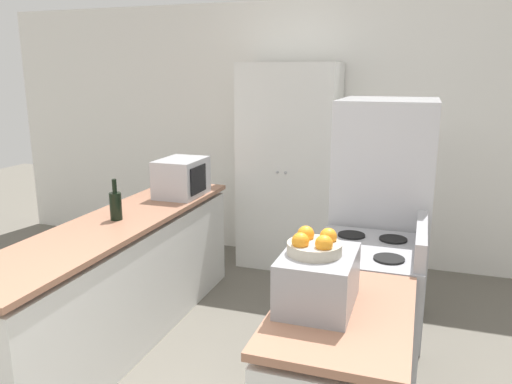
{
  "coord_description": "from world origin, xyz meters",
  "views": [
    {
      "loc": [
        1.14,
        -1.45,
        1.9
      ],
      "look_at": [
        0.0,
        1.93,
        1.05
      ],
      "focal_mm": 35.0,
      "sensor_mm": 36.0,
      "label": 1
    }
  ],
  "objects_px": {
    "microwave": "(182,177)",
    "fruit_bowl": "(314,245)",
    "toaster_oven": "(318,280)",
    "pantry_cabinet": "(289,167)",
    "stove": "(365,315)",
    "wine_bottle": "(116,205)",
    "refrigerator": "(383,217)"
  },
  "relations": [
    {
      "from": "toaster_oven",
      "to": "pantry_cabinet",
      "type": "bearing_deg",
      "value": 107.57
    },
    {
      "from": "pantry_cabinet",
      "to": "wine_bottle",
      "type": "distance_m",
      "value": 1.96
    },
    {
      "from": "stove",
      "to": "wine_bottle",
      "type": "height_order",
      "value": "wine_bottle"
    },
    {
      "from": "pantry_cabinet",
      "to": "stove",
      "type": "xyz_separation_m",
      "value": [
        0.98,
        -1.81,
        -0.54
      ]
    },
    {
      "from": "microwave",
      "to": "toaster_oven",
      "type": "bearing_deg",
      "value": -47.65
    },
    {
      "from": "microwave",
      "to": "wine_bottle",
      "type": "relative_size",
      "value": 1.56
    },
    {
      "from": "microwave",
      "to": "fruit_bowl",
      "type": "relative_size",
      "value": 1.91
    },
    {
      "from": "pantry_cabinet",
      "to": "toaster_oven",
      "type": "bearing_deg",
      "value": -72.43
    },
    {
      "from": "refrigerator",
      "to": "toaster_oven",
      "type": "distance_m",
      "value": 1.66
    },
    {
      "from": "pantry_cabinet",
      "to": "stove",
      "type": "distance_m",
      "value": 2.13
    },
    {
      "from": "microwave",
      "to": "fruit_bowl",
      "type": "bearing_deg",
      "value": -48.11
    },
    {
      "from": "microwave",
      "to": "wine_bottle",
      "type": "distance_m",
      "value": 0.8
    },
    {
      "from": "microwave",
      "to": "fruit_bowl",
      "type": "height_order",
      "value": "fruit_bowl"
    },
    {
      "from": "pantry_cabinet",
      "to": "refrigerator",
      "type": "xyz_separation_m",
      "value": [
        0.99,
        -1.01,
        -0.14
      ]
    },
    {
      "from": "wine_bottle",
      "to": "fruit_bowl",
      "type": "relative_size",
      "value": 1.22
    },
    {
      "from": "pantry_cabinet",
      "to": "fruit_bowl",
      "type": "bearing_deg",
      "value": -72.81
    },
    {
      "from": "pantry_cabinet",
      "to": "toaster_oven",
      "type": "height_order",
      "value": "pantry_cabinet"
    },
    {
      "from": "wine_bottle",
      "to": "microwave",
      "type": "bearing_deg",
      "value": 81.79
    },
    {
      "from": "pantry_cabinet",
      "to": "fruit_bowl",
      "type": "height_order",
      "value": "pantry_cabinet"
    },
    {
      "from": "microwave",
      "to": "toaster_oven",
      "type": "distance_m",
      "value": 2.23
    },
    {
      "from": "toaster_oven",
      "to": "fruit_bowl",
      "type": "bearing_deg",
      "value": -159.55
    },
    {
      "from": "wine_bottle",
      "to": "toaster_oven",
      "type": "height_order",
      "value": "wine_bottle"
    },
    {
      "from": "pantry_cabinet",
      "to": "toaster_oven",
      "type": "xyz_separation_m",
      "value": [
        0.84,
        -2.65,
        0.02
      ]
    },
    {
      "from": "stove",
      "to": "refrigerator",
      "type": "distance_m",
      "value": 0.9
    },
    {
      "from": "toaster_oven",
      "to": "fruit_bowl",
      "type": "xyz_separation_m",
      "value": [
        -0.02,
        -0.01,
        0.16
      ]
    },
    {
      "from": "pantry_cabinet",
      "to": "wine_bottle",
      "type": "height_order",
      "value": "pantry_cabinet"
    },
    {
      "from": "refrigerator",
      "to": "fruit_bowl",
      "type": "height_order",
      "value": "refrigerator"
    },
    {
      "from": "refrigerator",
      "to": "microwave",
      "type": "xyz_separation_m",
      "value": [
        -1.65,
        0.0,
        0.19
      ]
    },
    {
      "from": "fruit_bowl",
      "to": "stove",
      "type": "bearing_deg",
      "value": 79.75
    },
    {
      "from": "wine_bottle",
      "to": "stove",
      "type": "bearing_deg",
      "value": -0.34
    },
    {
      "from": "stove",
      "to": "wine_bottle",
      "type": "xyz_separation_m",
      "value": [
        -1.75,
        0.01,
        0.55
      ]
    },
    {
      "from": "pantry_cabinet",
      "to": "fruit_bowl",
      "type": "relative_size",
      "value": 8.38
    }
  ]
}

